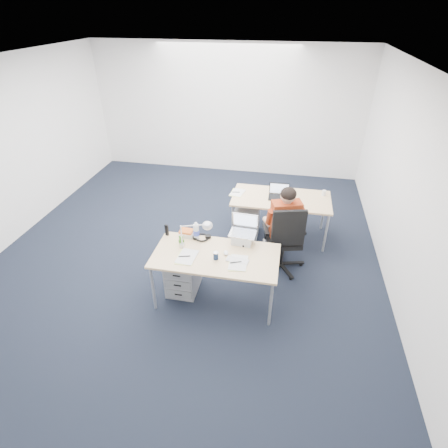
% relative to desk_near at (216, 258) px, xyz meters
% --- Properties ---
extents(floor, '(7.00, 7.00, 0.00)m').
position_rel_desk_near_xyz_m(floor, '(-0.66, 0.81, -0.68)').
color(floor, black).
rests_on(floor, ground).
extents(room, '(6.02, 7.02, 2.80)m').
position_rel_desk_near_xyz_m(room, '(-0.66, 0.81, 1.03)').
color(room, white).
rests_on(room, ground).
extents(desk_near, '(1.60, 0.80, 0.73)m').
position_rel_desk_near_xyz_m(desk_near, '(0.00, 0.00, 0.00)').
color(desk_near, '#DEB680').
rests_on(desk_near, ground).
extents(desk_far, '(1.60, 0.80, 0.73)m').
position_rel_desk_near_xyz_m(desk_far, '(0.74, 1.71, 0.00)').
color(desk_far, '#DEB680').
rests_on(desk_far, ground).
extents(office_chair, '(0.86, 0.86, 1.13)m').
position_rel_desk_near_xyz_m(office_chair, '(0.83, 0.81, -0.36)').
color(office_chair, black).
rests_on(office_chair, ground).
extents(seated_person, '(0.55, 0.79, 1.33)m').
position_rel_desk_near_xyz_m(seated_person, '(0.79, 0.99, -0.01)').
color(seated_person, '#A13717').
rests_on(seated_person, ground).
extents(drawer_pedestal_near, '(0.40, 0.50, 0.55)m').
position_rel_desk_near_xyz_m(drawer_pedestal_near, '(-0.48, 0.09, -0.41)').
color(drawer_pedestal_near, '#A2A4A7').
rests_on(drawer_pedestal_near, ground).
extents(drawer_pedestal_far, '(0.40, 0.50, 0.55)m').
position_rel_desk_near_xyz_m(drawer_pedestal_far, '(0.20, 1.61, -0.41)').
color(drawer_pedestal_far, '#A2A4A7').
rests_on(drawer_pedestal_far, ground).
extents(silver_laptop, '(0.36, 0.29, 0.36)m').
position_rel_desk_near_xyz_m(silver_laptop, '(0.29, 0.35, 0.23)').
color(silver_laptop, silver).
rests_on(silver_laptop, desk_near).
extents(wireless_keyboard, '(0.29, 0.16, 0.01)m').
position_rel_desk_near_xyz_m(wireless_keyboard, '(0.29, -0.06, 0.05)').
color(wireless_keyboard, white).
rests_on(wireless_keyboard, desk_near).
extents(computer_mouse, '(0.08, 0.11, 0.03)m').
position_rel_desk_near_xyz_m(computer_mouse, '(0.12, 0.05, 0.06)').
color(computer_mouse, white).
rests_on(computer_mouse, desk_near).
extents(headphones, '(0.30, 0.26, 0.04)m').
position_rel_desk_near_xyz_m(headphones, '(-0.26, 0.33, 0.07)').
color(headphones, black).
rests_on(headphones, desk_near).
extents(can_koozie, '(0.06, 0.06, 0.10)m').
position_rel_desk_near_xyz_m(can_koozie, '(0.02, -0.08, 0.10)').
color(can_koozie, '#162746').
rests_on(can_koozie, desk_near).
extents(water_bottle, '(0.10, 0.10, 0.26)m').
position_rel_desk_near_xyz_m(water_bottle, '(-0.33, 0.30, 0.18)').
color(water_bottle, silver).
rests_on(water_bottle, desk_near).
extents(bear_figurine, '(0.09, 0.07, 0.15)m').
position_rel_desk_near_xyz_m(bear_figurine, '(-0.49, 0.12, 0.12)').
color(bear_figurine, '#2A771F').
rests_on(bear_figurine, desk_near).
extents(book_stack, '(0.20, 0.16, 0.09)m').
position_rel_desk_near_xyz_m(book_stack, '(-0.48, 0.35, 0.09)').
color(book_stack, silver).
rests_on(book_stack, desk_near).
extents(cordless_phone, '(0.05, 0.04, 0.17)m').
position_rel_desk_near_xyz_m(cordless_phone, '(-0.75, 0.31, 0.13)').
color(cordless_phone, black).
rests_on(cordless_phone, desk_near).
extents(papers_left, '(0.23, 0.32, 0.01)m').
position_rel_desk_near_xyz_m(papers_left, '(-0.36, -0.12, 0.05)').
color(papers_left, '#F6FF93').
rests_on(papers_left, desk_near).
extents(papers_right, '(0.24, 0.32, 0.01)m').
position_rel_desk_near_xyz_m(papers_right, '(0.30, -0.12, 0.05)').
color(papers_right, '#F6FF93').
rests_on(papers_right, desk_near).
extents(sunglasses, '(0.11, 0.07, 0.02)m').
position_rel_desk_near_xyz_m(sunglasses, '(0.28, 0.25, 0.06)').
color(sunglasses, black).
rests_on(sunglasses, desk_near).
extents(desk_lamp, '(0.41, 0.22, 0.44)m').
position_rel_desk_near_xyz_m(desk_lamp, '(-0.33, 0.09, 0.27)').
color(desk_lamp, silver).
rests_on(desk_lamp, desk_near).
extents(dark_laptop, '(0.33, 0.32, 0.24)m').
position_rel_desk_near_xyz_m(dark_laptop, '(0.69, 1.69, 0.17)').
color(dark_laptop, black).
rests_on(dark_laptop, desk_far).
extents(far_cup, '(0.07, 0.07, 0.09)m').
position_rel_desk_near_xyz_m(far_cup, '(1.42, 1.93, 0.09)').
color(far_cup, white).
rests_on(far_cup, desk_far).
extents(far_papers, '(0.25, 0.32, 0.01)m').
position_rel_desk_near_xyz_m(far_papers, '(-0.01, 1.74, 0.05)').
color(far_papers, white).
rests_on(far_papers, desk_far).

